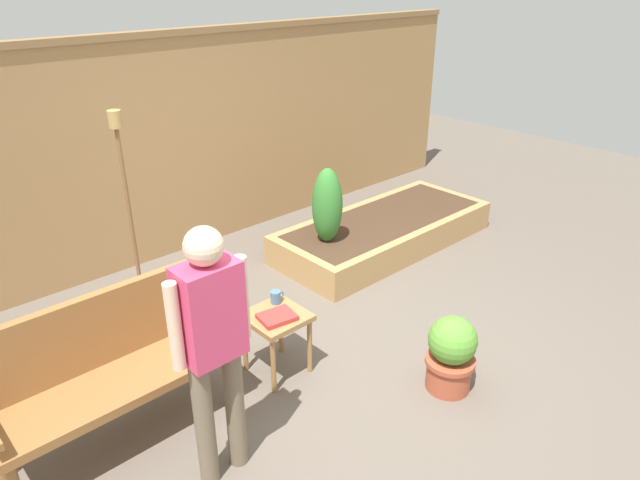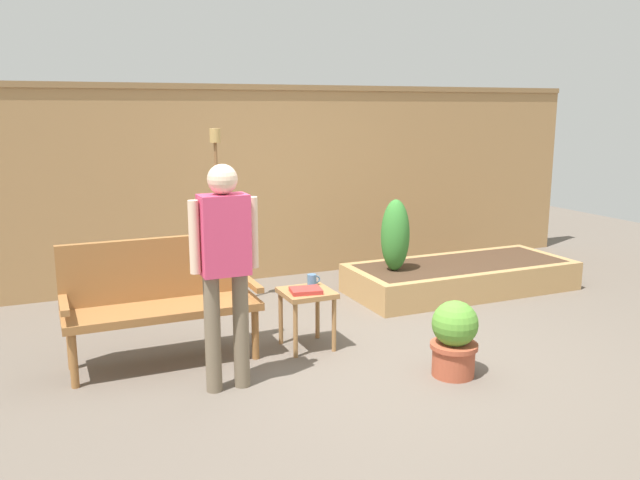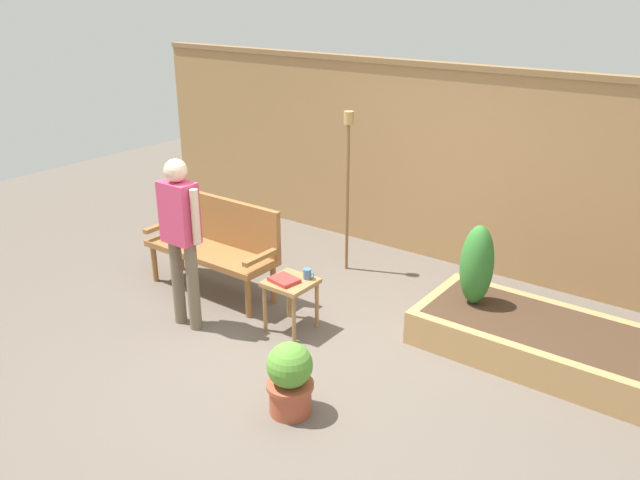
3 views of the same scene
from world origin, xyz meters
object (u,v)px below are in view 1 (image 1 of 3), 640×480
at_px(tiki_torch, 125,181).
at_px(person_by_bench, 212,337).
at_px(side_table, 276,324).
at_px(cup_on_table, 276,297).
at_px(potted_boxwood, 451,353).
at_px(book_on_table, 277,317).
at_px(shrub_near_bench, 327,205).
at_px(garden_bench, 106,361).

xyz_separation_m(tiki_torch, person_by_bench, (-0.45, -1.89, -0.25)).
relative_size(side_table, tiki_torch, 0.28).
xyz_separation_m(cup_on_table, potted_boxwood, (0.66, -1.07, -0.24)).
distance_m(book_on_table, tiki_torch, 1.62).
xyz_separation_m(potted_boxwood, shrub_near_bench, (0.57, 1.85, 0.37)).
relative_size(book_on_table, potted_boxwood, 0.43).
relative_size(potted_boxwood, tiki_torch, 0.33).
height_order(cup_on_table, book_on_table, cup_on_table).
height_order(potted_boxwood, shrub_near_bench, shrub_near_bench).
xyz_separation_m(garden_bench, book_on_table, (1.09, -0.26, -0.05)).
bearing_deg(book_on_table, person_by_bench, -139.94).
bearing_deg(tiki_torch, cup_on_table, -70.59).
height_order(side_table, potted_boxwood, potted_boxwood).
height_order(garden_bench, potted_boxwood, garden_bench).
height_order(shrub_near_bench, person_by_bench, person_by_bench).
bearing_deg(person_by_bench, tiki_torch, 76.51).
bearing_deg(book_on_table, cup_on_table, 62.74).
height_order(potted_boxwood, tiki_torch, tiki_torch).
bearing_deg(tiki_torch, side_table, -75.90).
xyz_separation_m(book_on_table, tiki_torch, (-0.32, 1.44, 0.68)).
relative_size(cup_on_table, tiki_torch, 0.07).
xyz_separation_m(cup_on_table, person_by_bench, (-0.90, -0.63, 0.41)).
bearing_deg(garden_bench, side_table, -10.63).
relative_size(garden_bench, shrub_near_bench, 1.99).
bearing_deg(shrub_near_bench, potted_boxwood, -107.22).
height_order(garden_bench, person_by_bench, person_by_bench).
height_order(tiki_torch, person_by_bench, tiki_torch).
bearing_deg(person_by_bench, side_table, 32.23).
distance_m(tiki_torch, person_by_bench, 1.96).
relative_size(side_table, person_by_bench, 0.31).
xyz_separation_m(book_on_table, potted_boxwood, (0.79, -0.90, -0.21)).
distance_m(garden_bench, book_on_table, 1.12).
bearing_deg(person_by_bench, shrub_near_bench, 33.38).
relative_size(book_on_table, tiki_torch, 0.14).
bearing_deg(tiki_torch, garden_bench, -123.23).
xyz_separation_m(potted_boxwood, person_by_bench, (-1.56, 0.44, 0.64)).
bearing_deg(cup_on_table, book_on_table, -126.82).
distance_m(book_on_table, potted_boxwood, 1.21).
distance_m(side_table, tiki_torch, 1.63).
relative_size(garden_bench, tiki_torch, 0.84).
xyz_separation_m(garden_bench, potted_boxwood, (1.88, -1.16, -0.26)).
distance_m(potted_boxwood, tiki_torch, 2.73).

